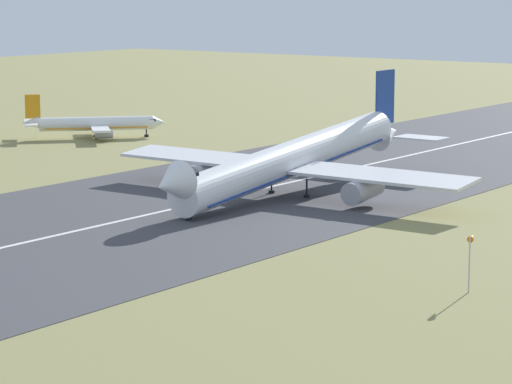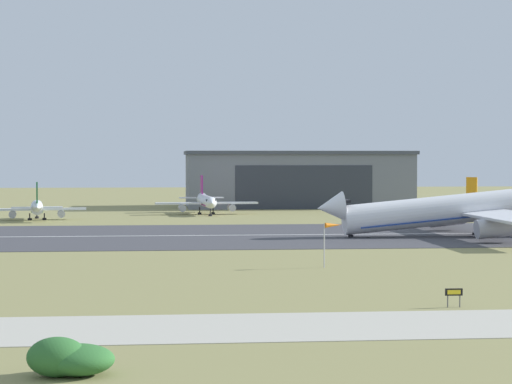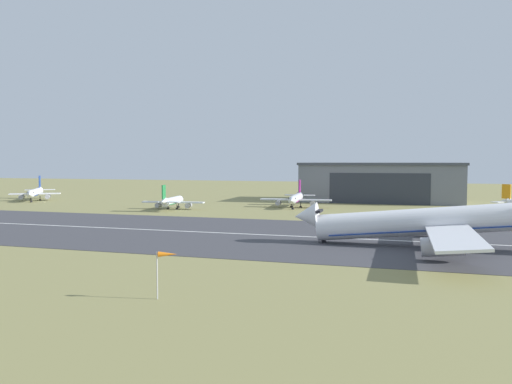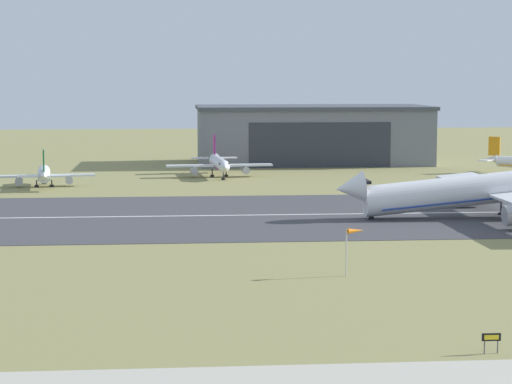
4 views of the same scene
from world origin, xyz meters
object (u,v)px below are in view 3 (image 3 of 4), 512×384
(airplane_parked_far_east, at_px, (35,193))
(windsock_pole, at_px, (167,257))
(airplane_landing, at_px, (453,221))
(airplane_parked_west, at_px, (296,199))
(airplane_parked_east, at_px, (172,201))

(airplane_parked_far_east, distance_m, windsock_pole, 155.78)
(airplane_landing, bearing_deg, windsock_pole, -127.48)
(windsock_pole, bearing_deg, airplane_parked_far_east, 135.38)
(airplane_parked_west, distance_m, windsock_pole, 110.58)
(airplane_parked_east, relative_size, airplane_parked_far_east, 0.80)
(airplane_parked_east, bearing_deg, airplane_parked_far_east, 165.44)
(airplane_parked_west, bearing_deg, airplane_parked_far_east, -179.57)
(windsock_pole, bearing_deg, airplane_parked_east, 115.91)
(windsock_pole, bearing_deg, airplane_landing, 52.52)
(airplane_parked_far_east, relative_size, windsock_pole, 4.79)
(airplane_landing, height_order, airplane_parked_west, airplane_landing)
(airplane_landing, height_order, windsock_pole, airplane_landing)
(airplane_parked_far_east, height_order, windsock_pole, airplane_parked_far_east)
(airplane_landing, xyz_separation_m, airplane_parked_east, (-77.33, 49.82, -2.20))
(airplane_landing, relative_size, airplane_parked_far_east, 2.25)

